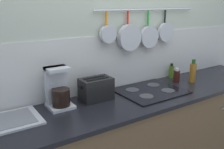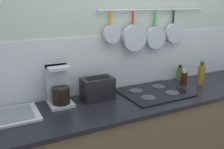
{
  "view_description": "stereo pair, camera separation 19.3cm",
  "coord_description": "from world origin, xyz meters",
  "px_view_note": "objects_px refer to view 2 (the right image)",
  "views": [
    {
      "loc": [
        -1.38,
        -1.56,
        1.7
      ],
      "look_at": [
        -0.36,
        0.0,
        1.16
      ],
      "focal_mm": 40.0,
      "sensor_mm": 36.0,
      "label": 1
    },
    {
      "loc": [
        -1.21,
        -1.65,
        1.7
      ],
      "look_at": [
        -0.36,
        0.0,
        1.16
      ],
      "focal_mm": 40.0,
      "sensor_mm": 36.0,
      "label": 2
    }
  ],
  "objects_px": {
    "toaster": "(97,88)",
    "bottle_hot_sauce": "(184,78)",
    "bottle_sesame_oil": "(201,74)",
    "bottle_dish_soap": "(180,73)",
    "coffee_maker": "(59,89)"
  },
  "relations": [
    {
      "from": "toaster",
      "to": "bottle_hot_sauce",
      "type": "xyz_separation_m",
      "value": [
        0.92,
        -0.04,
        -0.03
      ]
    },
    {
      "from": "bottle_hot_sauce",
      "to": "bottle_sesame_oil",
      "type": "relative_size",
      "value": 0.63
    },
    {
      "from": "bottle_hot_sauce",
      "to": "bottle_sesame_oil",
      "type": "distance_m",
      "value": 0.17
    },
    {
      "from": "bottle_hot_sauce",
      "to": "bottle_dish_soap",
      "type": "height_order",
      "value": "bottle_dish_soap"
    },
    {
      "from": "toaster",
      "to": "bottle_hot_sauce",
      "type": "distance_m",
      "value": 0.92
    },
    {
      "from": "coffee_maker",
      "to": "toaster",
      "type": "xyz_separation_m",
      "value": [
        0.31,
        -0.04,
        -0.04
      ]
    },
    {
      "from": "toaster",
      "to": "bottle_dish_soap",
      "type": "xyz_separation_m",
      "value": [
        0.99,
        0.11,
        -0.02
      ]
    },
    {
      "from": "toaster",
      "to": "bottle_dish_soap",
      "type": "distance_m",
      "value": 1.0
    },
    {
      "from": "toaster",
      "to": "bottle_sesame_oil",
      "type": "xyz_separation_m",
      "value": [
        1.06,
        -0.12,
        0.01
      ]
    },
    {
      "from": "bottle_dish_soap",
      "to": "bottle_hot_sauce",
      "type": "bearing_deg",
      "value": -116.78
    },
    {
      "from": "toaster",
      "to": "bottle_dish_soap",
      "type": "relative_size",
      "value": 1.78
    },
    {
      "from": "bottle_dish_soap",
      "to": "bottle_sesame_oil",
      "type": "xyz_separation_m",
      "value": [
        0.07,
        -0.22,
        0.03
      ]
    },
    {
      "from": "bottle_dish_soap",
      "to": "bottle_sesame_oil",
      "type": "bearing_deg",
      "value": -72.05
    },
    {
      "from": "coffee_maker",
      "to": "bottle_dish_soap",
      "type": "bearing_deg",
      "value": 3.12
    },
    {
      "from": "coffee_maker",
      "to": "bottle_sesame_oil",
      "type": "relative_size",
      "value": 1.35
    }
  ]
}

